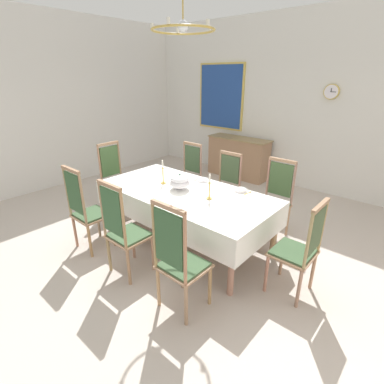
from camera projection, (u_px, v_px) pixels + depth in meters
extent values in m
cube|color=#C0B3A7|center=(181.00, 244.00, 4.12)|extent=(7.16, 6.54, 0.04)
cube|color=silver|center=(293.00, 104.00, 5.77)|extent=(7.16, 0.08, 3.37)
cube|color=silver|center=(47.00, 104.00, 5.68)|extent=(0.08, 6.54, 3.37)
cylinder|color=#A07B59|center=(110.00, 206.00, 4.36)|extent=(0.07, 0.07, 0.74)
cylinder|color=#A06F5B|center=(231.00, 266.00, 3.01)|extent=(0.07, 0.07, 0.74)
cylinder|color=#9E6E4C|center=(157.00, 189.00, 5.04)|extent=(0.07, 0.07, 0.74)
cylinder|color=#9D7A50|center=(274.00, 231.00, 3.69)|extent=(0.07, 0.07, 0.74)
cube|color=#9C7457|center=(185.00, 196.00, 3.90)|extent=(2.30, 1.05, 0.08)
cube|color=#9D7456|center=(185.00, 192.00, 3.88)|extent=(2.42, 1.17, 0.03)
cube|color=white|center=(185.00, 191.00, 3.87)|extent=(2.44, 1.19, 0.00)
cube|color=white|center=(152.00, 217.00, 3.53)|extent=(2.44, 0.00, 0.34)
cube|color=white|center=(211.00, 190.00, 4.35)|extent=(2.44, 0.00, 0.34)
cube|color=white|center=(130.00, 182.00, 4.68)|extent=(0.00, 1.19, 0.34)
cube|color=white|center=(265.00, 232.00, 3.20)|extent=(0.00, 1.19, 0.34)
cylinder|color=#937A5C|center=(98.00, 222.00, 4.19)|extent=(0.04, 0.04, 0.46)
cylinder|color=#A06E4D|center=(114.00, 231.00, 3.96)|extent=(0.04, 0.04, 0.46)
cylinder|color=#A37056|center=(75.00, 232.00, 3.94)|extent=(0.04, 0.04, 0.46)
cylinder|color=#A2794D|center=(90.00, 241.00, 3.71)|extent=(0.04, 0.04, 0.46)
cube|color=#9D7456|center=(92.00, 215.00, 3.85)|extent=(0.44, 0.42, 0.03)
cube|color=#3A5535|center=(92.00, 214.00, 3.85)|extent=(0.40, 0.38, 0.02)
cylinder|color=#937A53|center=(67.00, 192.00, 3.71)|extent=(0.03, 0.03, 0.67)
cylinder|color=#997956|center=(83.00, 200.00, 3.47)|extent=(0.03, 0.03, 0.67)
cube|color=#335432|center=(74.00, 193.00, 3.58)|extent=(0.34, 0.02, 0.51)
cube|color=#9D7456|center=(70.00, 170.00, 3.46)|extent=(0.40, 0.04, 0.04)
cylinder|color=#947157|center=(187.00, 198.00, 4.99)|extent=(0.04, 0.04, 0.46)
cylinder|color=#9D725A|center=(171.00, 193.00, 5.23)|extent=(0.04, 0.04, 0.46)
cylinder|color=#9D7357|center=(200.00, 192.00, 5.24)|extent=(0.04, 0.04, 0.46)
cylinder|color=#937A5D|center=(185.00, 187.00, 5.48)|extent=(0.04, 0.04, 0.46)
cube|color=#9D7456|center=(185.00, 180.00, 5.14)|extent=(0.44, 0.42, 0.03)
cube|color=#3A5535|center=(185.00, 179.00, 5.13)|extent=(0.40, 0.38, 0.02)
cylinder|color=#976D5F|center=(201.00, 163.00, 5.04)|extent=(0.03, 0.03, 0.61)
cylinder|color=#A1745F|center=(184.00, 159.00, 5.27)|extent=(0.03, 0.03, 0.61)
cube|color=#394F34|center=(192.00, 159.00, 5.14)|extent=(0.34, 0.02, 0.46)
cube|color=#9D7456|center=(192.00, 144.00, 5.04)|extent=(0.40, 0.04, 0.04)
cylinder|color=#9D6F57|center=(133.00, 242.00, 3.69)|extent=(0.04, 0.04, 0.46)
cylinder|color=#A2775C|center=(153.00, 253.00, 3.46)|extent=(0.04, 0.04, 0.46)
cylinder|color=#937A50|center=(109.00, 254.00, 3.44)|extent=(0.04, 0.04, 0.46)
cylinder|color=#9E7554|center=(129.00, 267.00, 3.21)|extent=(0.04, 0.04, 0.46)
cube|color=#9D7456|center=(129.00, 236.00, 3.36)|extent=(0.44, 0.42, 0.03)
cube|color=#3A5535|center=(129.00, 234.00, 3.35)|extent=(0.40, 0.38, 0.02)
cylinder|color=#A47D5C|center=(102.00, 210.00, 3.21)|extent=(0.03, 0.03, 0.68)
cylinder|color=#A27950|center=(123.00, 220.00, 2.97)|extent=(0.03, 0.03, 0.68)
cube|color=#355936|center=(112.00, 212.00, 3.08)|extent=(0.34, 0.02, 0.52)
cube|color=#9D7456|center=(109.00, 185.00, 2.97)|extent=(0.40, 0.04, 0.04)
cylinder|color=#A46C4E|center=(225.00, 212.00, 4.50)|extent=(0.04, 0.04, 0.46)
cylinder|color=#A16B55|center=(206.00, 205.00, 4.73)|extent=(0.04, 0.04, 0.46)
cylinder|color=#A3795E|center=(238.00, 205.00, 4.75)|extent=(0.04, 0.04, 0.46)
cylinder|color=#A36D53|center=(219.00, 199.00, 4.98)|extent=(0.04, 0.04, 0.46)
cube|color=#9D7456|center=(222.00, 191.00, 4.65)|extent=(0.44, 0.42, 0.03)
cube|color=#3A5535|center=(222.00, 190.00, 4.64)|extent=(0.40, 0.38, 0.02)
cylinder|color=#9C6C5B|center=(240.00, 173.00, 4.55)|extent=(0.03, 0.03, 0.58)
cylinder|color=#947153|center=(220.00, 168.00, 4.78)|extent=(0.03, 0.03, 0.58)
cube|color=#3E4F33|center=(230.00, 169.00, 4.65)|extent=(0.34, 0.02, 0.44)
cube|color=#9D7456|center=(231.00, 153.00, 4.56)|extent=(0.40, 0.04, 0.04)
cylinder|color=#93765A|center=(183.00, 270.00, 3.16)|extent=(0.04, 0.04, 0.46)
cylinder|color=#A1794D|center=(210.00, 286.00, 2.93)|extent=(0.04, 0.04, 0.46)
cylinder|color=#A57E56|center=(158.00, 287.00, 2.91)|extent=(0.04, 0.04, 0.46)
cylinder|color=#947256|center=(186.00, 305.00, 2.68)|extent=(0.04, 0.04, 0.46)
cube|color=#9D7456|center=(184.00, 266.00, 2.83)|extent=(0.44, 0.42, 0.03)
cube|color=#3A5535|center=(184.00, 264.00, 2.82)|extent=(0.40, 0.38, 0.02)
cylinder|color=#9D7F50|center=(154.00, 235.00, 2.68)|extent=(0.03, 0.03, 0.70)
cylinder|color=#A47052|center=(185.00, 251.00, 2.44)|extent=(0.03, 0.03, 0.70)
cube|color=#335534|center=(169.00, 239.00, 2.55)|extent=(0.34, 0.02, 0.53)
cube|color=#9D7456|center=(168.00, 207.00, 2.43)|extent=(0.40, 0.04, 0.04)
cylinder|color=#9F734E|center=(276.00, 230.00, 3.97)|extent=(0.04, 0.04, 0.46)
cylinder|color=#A67555|center=(252.00, 222.00, 4.20)|extent=(0.04, 0.04, 0.46)
cylinder|color=#9F785A|center=(288.00, 221.00, 4.22)|extent=(0.04, 0.04, 0.46)
cylinder|color=#997C55|center=(264.00, 214.00, 4.45)|extent=(0.04, 0.04, 0.46)
cube|color=#9D7456|center=(272.00, 206.00, 4.12)|extent=(0.44, 0.42, 0.03)
cube|color=#3A5535|center=(272.00, 205.00, 4.11)|extent=(0.40, 0.38, 0.02)
cylinder|color=#966C5D|center=(293.00, 185.00, 4.01)|extent=(0.03, 0.03, 0.63)
cylinder|color=#A26D5E|center=(268.00, 179.00, 4.24)|extent=(0.03, 0.03, 0.63)
cube|color=#3D5531|center=(281.00, 179.00, 4.11)|extent=(0.34, 0.02, 0.48)
cube|color=#9D7456|center=(283.00, 160.00, 4.01)|extent=(0.40, 0.04, 0.04)
cylinder|color=#9A7551|center=(135.00, 197.00, 5.05)|extent=(0.04, 0.04, 0.46)
cylinder|color=#A37B4C|center=(117.00, 204.00, 4.78)|extent=(0.04, 0.04, 0.46)
cylinder|color=#937A59|center=(123.00, 192.00, 5.27)|extent=(0.04, 0.04, 0.46)
cylinder|color=#9A735D|center=(105.00, 198.00, 5.00)|extent=(0.04, 0.04, 0.46)
cube|color=#9D7456|center=(119.00, 185.00, 4.93)|extent=(0.42, 0.44, 0.03)
cube|color=#3A5535|center=(118.00, 183.00, 4.92)|extent=(0.38, 0.40, 0.02)
cylinder|color=#9A7253|center=(119.00, 161.00, 5.05)|extent=(0.03, 0.03, 0.67)
cylinder|color=#9C6D52|center=(100.00, 166.00, 4.78)|extent=(0.03, 0.03, 0.67)
cube|color=#3F5B33|center=(110.00, 161.00, 4.90)|extent=(0.02, 0.34, 0.51)
cube|color=#9D7456|center=(108.00, 144.00, 4.79)|extent=(0.04, 0.40, 0.04)
cylinder|color=#A26C59|center=(266.00, 274.00, 3.11)|extent=(0.04, 0.04, 0.46)
cylinder|color=#9E7559|center=(282.00, 258.00, 3.37)|extent=(0.04, 0.04, 0.46)
cylinder|color=#976F5A|center=(299.00, 289.00, 2.89)|extent=(0.04, 0.04, 0.46)
cylinder|color=#9D7557|center=(313.00, 271.00, 3.15)|extent=(0.04, 0.04, 0.46)
cube|color=#9D7456|center=(293.00, 253.00, 3.04)|extent=(0.42, 0.44, 0.03)
cube|color=#3A5535|center=(293.00, 251.00, 3.03)|extent=(0.38, 0.40, 0.02)
cylinder|color=#927D51|center=(308.00, 242.00, 2.67)|extent=(0.03, 0.03, 0.60)
cylinder|color=#A07F4C|center=(323.00, 226.00, 2.94)|extent=(0.03, 0.03, 0.60)
cube|color=#3F5134|center=(316.00, 231.00, 2.79)|extent=(0.02, 0.34, 0.46)
cube|color=#9D7456|center=(321.00, 206.00, 2.69)|extent=(0.04, 0.40, 0.04)
cylinder|color=white|center=(180.00, 188.00, 3.92)|extent=(0.15, 0.15, 0.02)
ellipsoid|color=white|center=(180.00, 184.00, 3.90)|extent=(0.28, 0.28, 0.13)
ellipsoid|color=white|center=(180.00, 178.00, 3.87)|extent=(0.25, 0.25, 0.10)
sphere|color=#416B4D|center=(180.00, 175.00, 3.85)|extent=(0.03, 0.03, 0.03)
cylinder|color=gold|center=(163.00, 183.00, 4.12)|extent=(0.07, 0.07, 0.02)
cylinder|color=gold|center=(163.00, 175.00, 4.08)|extent=(0.02, 0.02, 0.22)
cone|color=gold|center=(163.00, 168.00, 4.04)|extent=(0.04, 0.04, 0.02)
cylinder|color=silver|center=(163.00, 163.00, 4.01)|extent=(0.02, 0.02, 0.10)
cylinder|color=gold|center=(209.00, 198.00, 3.61)|extent=(0.07, 0.07, 0.02)
cylinder|color=gold|center=(209.00, 190.00, 3.57)|extent=(0.02, 0.02, 0.20)
cone|color=gold|center=(210.00, 182.00, 3.53)|extent=(0.04, 0.04, 0.02)
cylinder|color=silver|center=(210.00, 178.00, 3.51)|extent=(0.02, 0.02, 0.10)
cylinder|color=white|center=(240.00, 190.00, 3.86)|extent=(0.17, 0.17, 0.03)
cylinder|color=white|center=(241.00, 190.00, 3.85)|extent=(0.14, 0.14, 0.02)
torus|color=#416B4D|center=(241.00, 189.00, 3.85)|extent=(0.17, 0.17, 0.01)
cylinder|color=white|center=(203.00, 180.00, 4.22)|extent=(0.16, 0.16, 0.04)
cylinder|color=white|center=(203.00, 179.00, 4.22)|extent=(0.13, 0.13, 0.03)
torus|color=#416B4D|center=(203.00, 179.00, 4.22)|extent=(0.16, 0.16, 0.01)
cube|color=gold|center=(246.00, 194.00, 3.77)|extent=(0.02, 0.14, 0.00)
ellipsoid|color=gold|center=(250.00, 192.00, 3.82)|extent=(0.03, 0.05, 0.01)
cube|color=gold|center=(196.00, 180.00, 4.27)|extent=(0.05, 0.14, 0.00)
ellipsoid|color=gold|center=(198.00, 178.00, 4.34)|extent=(0.03, 0.05, 0.01)
cube|color=#9D7456|center=(238.00, 158.00, 6.64)|extent=(1.40, 0.44, 0.88)
cube|color=#967B50|center=(239.00, 138.00, 6.47)|extent=(1.44, 0.48, 0.02)
cube|color=#936B58|center=(256.00, 159.00, 6.58)|extent=(0.59, 0.01, 0.70)
cube|color=#A57E5A|center=(231.00, 154.00, 7.01)|extent=(0.59, 0.01, 0.70)
cylinder|color=#D1B251|center=(332.00, 92.00, 5.19)|extent=(0.27, 0.05, 0.27)
cylinder|color=white|center=(331.00, 92.00, 5.17)|extent=(0.24, 0.01, 0.24)
cube|color=black|center=(331.00, 90.00, 5.16)|extent=(0.01, 0.00, 0.07)
cube|color=black|center=(333.00, 92.00, 5.15)|extent=(0.10, 0.00, 0.01)
cube|color=#D1B251|center=(221.00, 97.00, 6.78)|extent=(1.23, 0.04, 1.47)
cube|color=#244791|center=(220.00, 97.00, 6.76)|extent=(1.15, 0.01, 1.39)
sphere|color=white|center=(183.00, 26.00, 3.14)|extent=(0.12, 0.12, 0.12)
torus|color=gold|center=(183.00, 30.00, 3.15)|extent=(0.71, 0.71, 0.02)
cylinder|color=silver|center=(208.00, 22.00, 2.93)|extent=(0.04, 0.04, 0.06)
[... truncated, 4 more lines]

